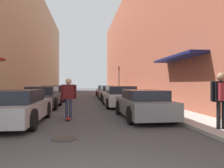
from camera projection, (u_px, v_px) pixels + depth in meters
ground at (83, 99)px, 21.46m from camera, size 103.34×103.34×0.00m
curb_strip_left at (45, 96)px, 25.53m from camera, size 1.80×46.97×0.12m
curb_strip_right at (120, 95)px, 26.70m from camera, size 1.80×46.97×0.12m
building_row_left at (19, 40)px, 25.14m from camera, size 4.90×46.97×13.20m
building_row_right at (143, 43)px, 27.05m from camera, size 4.90×46.97×13.23m
parked_car_left_0 at (18, 107)px, 8.17m from camera, size 1.91×4.51×1.28m
parked_car_left_1 at (43, 97)px, 13.56m from camera, size 1.96×4.26×1.33m
parked_car_left_2 at (54, 94)px, 19.16m from camera, size 2.08×4.70×1.34m
parked_car_left_3 at (62, 91)px, 24.52m from camera, size 1.93×3.94×1.32m
parked_car_right_0 at (143, 104)px, 9.51m from camera, size 1.89×4.34×1.25m
parked_car_right_1 at (120, 97)px, 14.50m from camera, size 2.07×4.57×1.35m
parked_car_right_2 at (111, 93)px, 19.78m from camera, size 2.02×4.65×1.30m
parked_car_right_3 at (105, 91)px, 25.42m from camera, size 2.02×4.66×1.29m
skateboarder at (69, 94)px, 9.18m from camera, size 0.66×0.78×1.74m
manhole_cover at (64, 139)px, 5.97m from camera, size 0.70×0.70×0.02m
traffic_light at (119, 77)px, 27.90m from camera, size 0.16×0.22×3.56m
pedestrian at (222, 94)px, 6.71m from camera, size 0.70×0.38×1.74m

